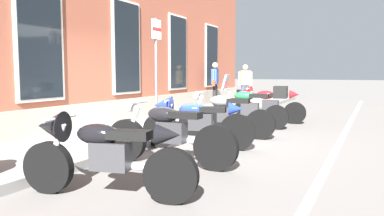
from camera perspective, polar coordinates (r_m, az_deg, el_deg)
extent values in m
plane|color=#565451|center=(8.18, -2.37, -4.68)|extent=(140.00, 140.00, 0.00)
cube|color=slate|center=(8.78, -9.15, -3.58)|extent=(26.72, 2.35, 0.14)
cube|color=silver|center=(7.26, 20.62, -6.29)|extent=(26.72, 0.12, 0.01)
cube|color=gray|center=(9.44, -14.83, -1.36)|extent=(20.72, 0.10, 0.70)
cube|color=silver|center=(8.35, -21.96, 9.61)|extent=(1.22, 0.06, 2.52)
cube|color=black|center=(8.33, -21.82, 9.62)|extent=(1.10, 0.03, 2.40)
cube|color=silver|center=(10.57, -9.84, 8.95)|extent=(1.22, 0.06, 2.52)
cube|color=black|center=(10.56, -9.71, 8.96)|extent=(1.10, 0.03, 2.40)
cube|color=silver|center=(13.09, -2.17, 8.32)|extent=(1.22, 0.06, 2.52)
cube|color=black|center=(13.07, -2.05, 8.33)|extent=(1.10, 0.03, 2.40)
cube|color=silver|center=(15.76, 2.96, 7.82)|extent=(1.22, 0.06, 2.52)
cube|color=black|center=(15.75, 3.06, 7.82)|extent=(1.10, 0.03, 2.40)
cylinder|color=black|center=(4.85, -20.80, -8.35)|extent=(0.24, 0.63, 0.62)
cylinder|color=black|center=(4.18, -3.20, -10.17)|extent=(0.24, 0.63, 0.62)
cylinder|color=silver|center=(4.74, -19.90, -5.69)|extent=(0.13, 0.31, 0.60)
cube|color=#28282B|center=(4.40, -12.14, -7.09)|extent=(0.30, 0.48, 0.32)
ellipsoid|color=black|center=(4.42, -13.95, -3.86)|extent=(0.36, 0.56, 0.24)
cube|color=black|center=(4.25, -9.42, -3.99)|extent=(0.31, 0.51, 0.10)
cylinder|color=silver|center=(4.64, -19.23, -1.44)|extent=(0.61, 0.16, 0.04)
cylinder|color=silver|center=(4.41, -7.87, -8.71)|extent=(0.18, 0.46, 0.09)
cone|color=black|center=(4.73, -20.50, -2.59)|extent=(0.42, 0.41, 0.36)
cone|color=black|center=(4.09, -3.50, -4.02)|extent=(0.29, 0.30, 0.24)
cylinder|color=black|center=(6.25, -9.76, -4.75)|extent=(0.13, 0.68, 0.68)
cylinder|color=black|center=(5.53, 3.61, -6.00)|extent=(0.13, 0.68, 0.68)
cylinder|color=silver|center=(6.15, -9.02, -2.56)|extent=(0.08, 0.31, 0.63)
cube|color=#28282B|center=(5.80, -3.06, -3.67)|extent=(0.23, 0.44, 0.32)
ellipsoid|color=black|center=(5.83, -4.38, -0.98)|extent=(0.27, 0.53, 0.24)
cube|color=black|center=(5.65, -1.01, -1.06)|extent=(0.23, 0.48, 0.10)
cylinder|color=silver|center=(6.07, -8.45, 0.84)|extent=(0.62, 0.05, 0.04)
cylinder|color=silver|center=(5.79, 0.14, -4.97)|extent=(0.10, 0.45, 0.09)
sphere|color=silver|center=(6.12, -9.06, 0.21)|extent=(0.18, 0.18, 0.18)
cylinder|color=black|center=(7.25, -4.76, -3.31)|extent=(0.28, 0.68, 0.67)
cylinder|color=black|center=(6.99, 6.76, -3.65)|extent=(0.28, 0.68, 0.67)
cylinder|color=silver|center=(7.19, -4.01, -1.56)|extent=(0.14, 0.30, 0.58)
cube|color=#28282B|center=(7.05, 1.30, -2.06)|extent=(0.32, 0.48, 0.32)
ellipsoid|color=#192D9E|center=(7.05, 0.10, -0.25)|extent=(0.38, 0.57, 0.24)
cube|color=black|center=(6.99, 3.16, -0.23)|extent=(0.33, 0.52, 0.10)
cylinder|color=silver|center=(7.14, -3.41, 1.18)|extent=(0.61, 0.19, 0.04)
cylinder|color=silver|center=(7.14, 3.84, -3.03)|extent=(0.20, 0.46, 0.09)
cone|color=#192D9E|center=(7.18, -4.41, 0.39)|extent=(0.43, 0.42, 0.36)
cone|color=#192D9E|center=(6.94, 6.64, -0.13)|extent=(0.30, 0.31, 0.24)
cylinder|color=black|center=(8.61, 0.13, -2.01)|extent=(0.19, 0.65, 0.64)
cylinder|color=black|center=(8.22, 10.25, -2.45)|extent=(0.19, 0.65, 0.64)
cylinder|color=silver|center=(8.54, 0.76, -0.27)|extent=(0.10, 0.33, 0.66)
cube|color=#28282B|center=(8.34, 5.42, -1.02)|extent=(0.27, 0.46, 0.32)
ellipsoid|color=slate|center=(8.36, 4.44, 1.09)|extent=(0.31, 0.54, 0.24)
cube|color=black|center=(8.26, 6.98, 1.08)|extent=(0.27, 0.50, 0.10)
cylinder|color=silver|center=(8.49, 1.27, 2.32)|extent=(0.62, 0.10, 0.04)
cylinder|color=silver|center=(8.41, 7.59, -1.89)|extent=(0.14, 0.46, 0.09)
sphere|color=silver|center=(8.52, 0.76, 1.86)|extent=(0.18, 0.18, 0.18)
cylinder|color=black|center=(9.99, 4.40, -1.08)|extent=(0.18, 0.62, 0.61)
cylinder|color=black|center=(9.71, 12.52, -1.38)|extent=(0.18, 0.62, 0.61)
cylinder|color=silver|center=(9.94, 4.97, 0.54)|extent=(0.10, 0.34, 0.70)
cube|color=#28282B|center=(9.80, 8.70, -0.19)|extent=(0.26, 0.46, 0.32)
ellipsoid|color=#195633|center=(9.80, 7.87, 1.82)|extent=(0.31, 0.54, 0.24)
cube|color=black|center=(9.73, 10.06, 1.82)|extent=(0.27, 0.50, 0.10)
cylinder|color=silver|center=(9.89, 5.44, 2.87)|extent=(0.62, 0.10, 0.04)
cylinder|color=silver|center=(9.87, 10.54, -0.94)|extent=(0.14, 0.46, 0.09)
cube|color=#B2BCC6|center=(9.90, 5.11, 3.92)|extent=(0.37, 0.18, 0.40)
cube|color=black|center=(9.64, 13.19, 2.33)|extent=(0.39, 0.36, 0.30)
cylinder|color=black|center=(11.23, 7.81, -0.41)|extent=(0.13, 0.61, 0.61)
cylinder|color=black|center=(10.90, 15.21, -0.73)|extent=(0.13, 0.61, 0.61)
cylinder|color=silver|center=(11.18, 8.32, 0.93)|extent=(0.08, 0.32, 0.66)
cube|color=#28282B|center=(11.02, 11.72, 0.35)|extent=(0.23, 0.45, 0.32)
ellipsoid|color=red|center=(11.03, 10.99, 1.96)|extent=(0.27, 0.53, 0.24)
cube|color=black|center=(10.94, 12.93, 1.95)|extent=(0.23, 0.49, 0.10)
cylinder|color=silver|center=(11.13, 8.74, 2.90)|extent=(0.62, 0.05, 0.04)
cylinder|color=silver|center=(11.08, 13.36, -0.33)|extent=(0.10, 0.45, 0.09)
cone|color=red|center=(11.18, 8.09, 2.41)|extent=(0.37, 0.35, 0.36)
cone|color=red|center=(10.86, 15.17, 1.98)|extent=(0.25, 0.27, 0.24)
cylinder|color=black|center=(14.96, 3.55, 2.04)|extent=(0.14, 0.14, 0.83)
cylinder|color=black|center=(14.78, 3.40, 2.00)|extent=(0.14, 0.14, 0.83)
cube|color=#2D478C|center=(14.84, 3.49, 4.75)|extent=(0.43, 0.26, 0.59)
sphere|color=tan|center=(14.85, 3.50, 6.44)|extent=(0.23, 0.23, 0.23)
cylinder|color=#2D478C|center=(15.09, 3.71, 4.65)|extent=(0.09, 0.09, 0.56)
cylinder|color=#2D478C|center=(14.60, 3.27, 4.63)|extent=(0.09, 0.09, 0.56)
cube|color=#592D19|center=(14.53, 3.27, 3.78)|extent=(0.10, 0.13, 0.24)
cylinder|color=#2D3351|center=(15.08, 7.66, 1.95)|extent=(0.14, 0.14, 0.79)
cylinder|color=#2D3351|center=(15.15, 8.30, 1.96)|extent=(0.14, 0.14, 0.79)
cube|color=tan|center=(15.09, 8.02, 4.51)|extent=(0.41, 0.44, 0.56)
sphere|color=tan|center=(15.09, 8.04, 6.09)|extent=(0.21, 0.21, 0.21)
cylinder|color=tan|center=(15.00, 7.12, 4.41)|extent=(0.09, 0.09, 0.53)
cylinder|color=tan|center=(15.18, 8.90, 4.40)|extent=(0.09, 0.09, 0.53)
cylinder|color=#4C4C51|center=(8.78, -5.43, 5.17)|extent=(0.06, 0.06, 2.52)
cube|color=white|center=(8.82, -5.38, 11.73)|extent=(0.36, 0.03, 0.44)
cube|color=red|center=(8.82, -5.29, 11.74)|extent=(0.36, 0.01, 0.08)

